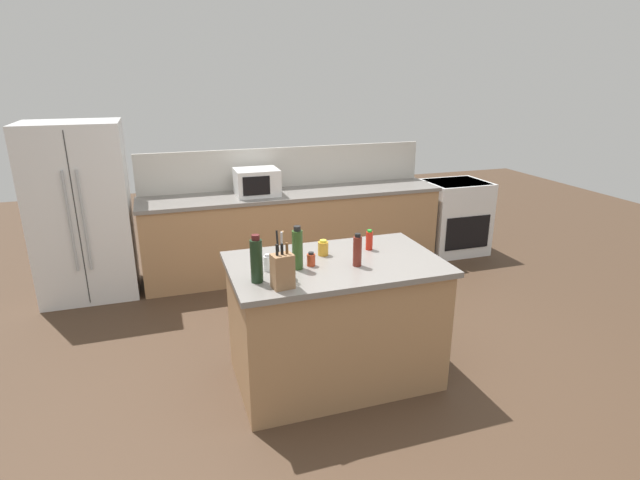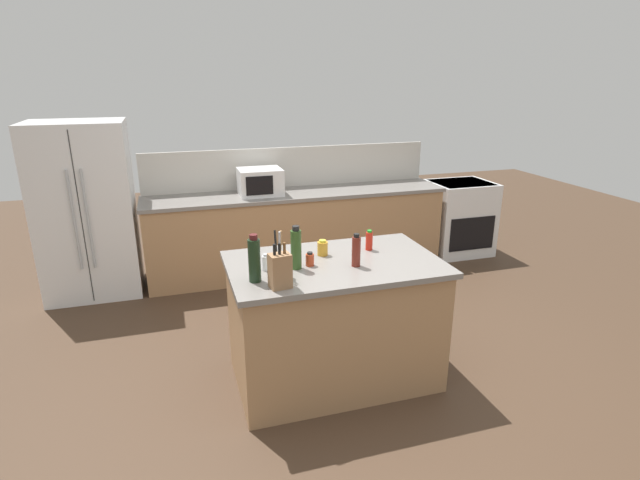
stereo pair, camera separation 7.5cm
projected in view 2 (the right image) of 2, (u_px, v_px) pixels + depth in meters
ground_plane at (333, 376)px, 3.83m from camera, size 14.00×14.00×0.00m
back_counter_run at (298, 232)px, 5.76m from camera, size 3.40×0.66×0.94m
wall_backsplash at (290, 167)px, 5.83m from camera, size 3.36×0.03×0.46m
kitchen_island at (334, 321)px, 3.69m from camera, size 1.51×0.93×0.94m
refrigerator at (86, 210)px, 5.06m from camera, size 0.92×0.75×1.77m
range_oven at (459, 217)px, 6.35m from camera, size 0.76×0.65×0.92m
microwave at (260, 182)px, 5.45m from camera, size 0.47×0.39×0.29m
knife_block at (280, 270)px, 3.08m from camera, size 0.14×0.12×0.29m
utensil_crock at (279, 266)px, 3.24m from camera, size 0.12×0.12×0.32m
olive_oil_bottle at (296, 249)px, 3.37m from camera, size 0.07×0.07×0.30m
vinegar_bottle at (356, 251)px, 3.42m from camera, size 0.06×0.06×0.23m
salt_shaker at (266, 263)px, 3.37m from camera, size 0.05×0.05×0.12m
honey_jar at (323, 248)px, 3.65m from camera, size 0.08×0.08×0.12m
hot_sauce_bottle at (369, 241)px, 3.75m from camera, size 0.05×0.05×0.16m
wine_bottle at (254, 260)px, 3.16m from camera, size 0.08×0.08×0.32m
spice_jar_paprika at (310, 259)px, 3.45m from camera, size 0.06×0.06×0.10m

